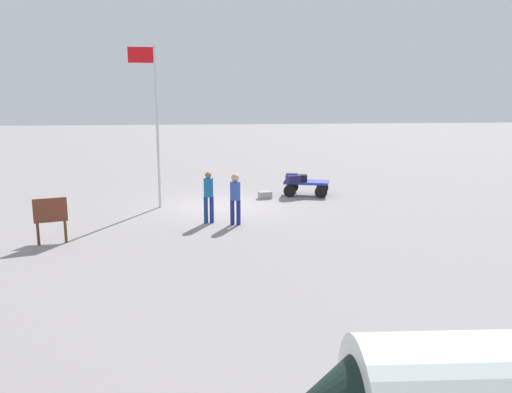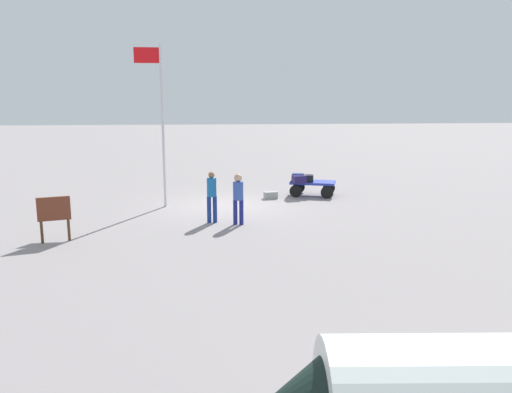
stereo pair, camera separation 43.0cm
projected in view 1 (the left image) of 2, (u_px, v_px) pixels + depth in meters
The scene contains 10 objects.
ground_plane at pixel (224, 206), 19.64m from camera, with size 120.00×120.00×0.00m, color gray.
luggage_cart at pixel (306, 185), 21.68m from camera, with size 2.08×1.62×0.62m.
suitcase_navy at pixel (292, 178), 21.44m from camera, with size 0.56×0.48×0.35m.
suitcase_dark at pixel (299, 178), 21.46m from camera, with size 0.64×0.45×0.30m.
suitcase_grey at pixel (293, 179), 21.19m from camera, with size 0.61×0.48×0.31m.
suitcase_tan at pixel (265, 195), 21.04m from camera, with size 0.58×0.41×0.29m.
worker_lead at pixel (235, 195), 16.55m from camera, with size 0.38×0.38×1.69m.
worker_trailing at pixel (209, 194), 16.78m from camera, with size 0.38×0.38×1.72m.
flagpole at pixel (154, 114), 18.72m from camera, with size 1.00×0.10×6.00m.
signboard at pixel (51, 214), 14.39m from camera, with size 0.89×0.31×1.33m.
Camera 1 is at (1.16, 19.21, 4.12)m, focal length 35.70 mm.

